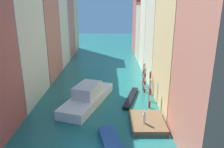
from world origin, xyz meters
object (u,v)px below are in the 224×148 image
vaporetto_white (88,97)px  mooring_pole_3 (145,76)px  waterfront_dock (148,122)px  mooring_pole_1 (151,86)px  person_on_dock (145,118)px  mooring_pole_2 (146,80)px  mooring_pole_4 (144,75)px  gondola_black (132,98)px  mooring_pole_0 (151,94)px  motorboat_0 (113,146)px

vaporetto_white → mooring_pole_3: bearing=30.8°
waterfront_dock → vaporetto_white: (-8.26, 6.31, 0.79)m
vaporetto_white → waterfront_dock: bearing=-37.4°
mooring_pole_1 → vaporetto_white: mooring_pole_1 is taller
person_on_dock → mooring_pole_1: (1.94, 8.16, 1.18)m
waterfront_dock → mooring_pole_2: mooring_pole_2 is taller
waterfront_dock → mooring_pole_4: bearing=84.5°
mooring_pole_3 → mooring_pole_2: bearing=-90.0°
mooring_pole_2 → mooring_pole_1: bearing=-85.9°
waterfront_dock → gondola_black: bearing=100.5°
waterfront_dock → person_on_dock: (-0.52, -0.80, 1.01)m
person_on_dock → gondola_black: bearing=96.1°
waterfront_dock → vaporetto_white: 10.43m
person_on_dock → gondola_black: person_on_dock is taller
mooring_pole_1 → mooring_pole_3: bearing=93.0°
mooring_pole_1 → mooring_pole_0: bearing=-97.9°
person_on_dock → mooring_pole_1: bearing=76.6°
mooring_pole_3 → vaporetto_white: (-9.44, -5.63, -1.45)m
person_on_dock → vaporetto_white: size_ratio=0.11×
mooring_pole_4 → mooring_pole_1: bearing=-89.6°
mooring_pole_4 → mooring_pole_0: bearing=-91.9°
mooring_pole_2 → mooring_pole_3: mooring_pole_3 is taller
mooring_pole_4 → gondola_black: size_ratio=0.51×
mooring_pole_0 → gondola_black: 4.35m
gondola_black → motorboat_0: motorboat_0 is taller
mooring_pole_3 → vaporetto_white: size_ratio=0.38×
waterfront_dock → motorboat_0: 6.72m
mooring_pole_2 → mooring_pole_4: 3.44m
mooring_pole_1 → motorboat_0: (-5.90, -12.37, -2.17)m
mooring_pole_0 → mooring_pole_1: mooring_pole_1 is taller
mooring_pole_1 → person_on_dock: bearing=-103.4°
mooring_pole_2 → mooring_pole_4: bearing=86.8°
mooring_pole_0 → mooring_pole_1: 2.58m
person_on_dock → mooring_pole_1: size_ratio=0.31×
waterfront_dock → mooring_pole_0: (1.06, 4.82, 1.92)m
mooring_pole_1 → mooring_pole_2: bearing=94.1°
mooring_pole_2 → mooring_pole_4: mooring_pole_2 is taller
mooring_pole_4 → motorboat_0: (-5.85, -19.19, -1.84)m
gondola_black → mooring_pole_2: bearing=48.6°
waterfront_dock → person_on_dock: 1.39m
mooring_pole_1 → mooring_pole_2: mooring_pole_1 is taller
gondola_black → motorboat_0: size_ratio=1.13×
mooring_pole_2 → vaporetto_white: bearing=-154.8°
mooring_pole_0 → motorboat_0: (-5.54, -9.83, -1.89)m
mooring_pole_0 → vaporetto_white: bearing=170.9°
gondola_black → mooring_pole_4: bearing=66.3°
vaporetto_white → mooring_pole_4: bearing=39.3°
vaporetto_white → motorboat_0: 11.96m
waterfront_dock → mooring_pole_0: bearing=77.6°
mooring_pole_2 → motorboat_0: 16.85m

